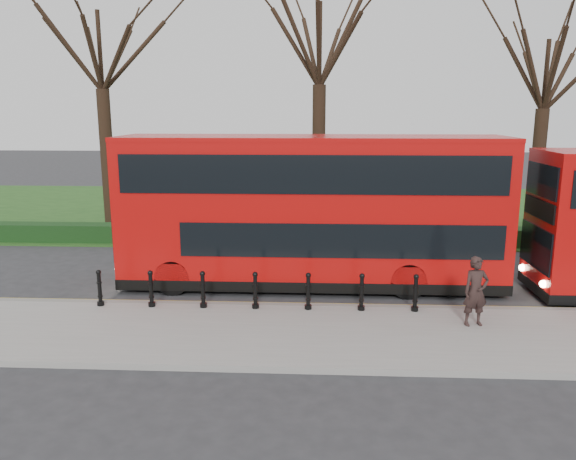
{
  "coord_description": "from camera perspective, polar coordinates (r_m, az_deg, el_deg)",
  "views": [
    {
      "loc": [
        1.89,
        -16.19,
        5.62
      ],
      "look_at": [
        1.05,
        0.5,
        2.0
      ],
      "focal_mm": 35.0,
      "sensor_mm": 36.0,
      "label": 1
    }
  ],
  "objects": [
    {
      "name": "ground",
      "position": [
        17.24,
        -3.61,
        -6.83
      ],
      "size": [
        120.0,
        120.0,
        0.0
      ],
      "primitive_type": "plane",
      "color": "#28282B",
      "rests_on": "ground"
    },
    {
      "name": "pavement",
      "position": [
        14.43,
        -4.97,
        -10.42
      ],
      "size": [
        60.0,
        4.0,
        0.15
      ],
      "primitive_type": "cube",
      "color": "gray",
      "rests_on": "ground"
    },
    {
      "name": "kerb",
      "position": [
        16.28,
        -4.01,
        -7.72
      ],
      "size": [
        60.0,
        0.25,
        0.16
      ],
      "primitive_type": "cube",
      "color": "slate",
      "rests_on": "ground"
    },
    {
      "name": "grass_verge",
      "position": [
        31.74,
        -0.59,
        2.07
      ],
      "size": [
        60.0,
        18.0,
        0.06
      ],
      "primitive_type": "cube",
      "color": "#1E4517",
      "rests_on": "ground"
    },
    {
      "name": "hedge",
      "position": [
        23.65,
        -1.79,
        -0.54
      ],
      "size": [
        60.0,
        0.9,
        0.8
      ],
      "primitive_type": "cube",
      "color": "black",
      "rests_on": "ground"
    },
    {
      "name": "yellow_line_outer",
      "position": [
        16.58,
        -3.88,
        -7.59
      ],
      "size": [
        60.0,
        0.1,
        0.01
      ],
      "primitive_type": "cube",
      "color": "yellow",
      "rests_on": "ground"
    },
    {
      "name": "yellow_line_inner",
      "position": [
        16.77,
        -3.8,
        -7.36
      ],
      "size": [
        60.0,
        0.1,
        0.01
      ],
      "primitive_type": "cube",
      "color": "yellow",
      "rests_on": "ground"
    },
    {
      "name": "tree_left",
      "position": [
        28.16,
        -18.63,
        17.72
      ],
      "size": [
        7.58,
        7.58,
        11.85
      ],
      "color": "black",
      "rests_on": "ground"
    },
    {
      "name": "tree_mid",
      "position": [
        26.39,
        3.27,
        19.22
      ],
      "size": [
        7.78,
        7.78,
        12.16
      ],
      "color": "black",
      "rests_on": "ground"
    },
    {
      "name": "tree_right",
      "position": [
        28.13,
        24.8,
        14.83
      ],
      "size": [
        6.55,
        6.55,
        10.23
      ],
      "color": "black",
      "rests_on": "ground"
    },
    {
      "name": "bollard_row",
      "position": [
        15.74,
        -3.34,
        -6.21
      ],
      "size": [
        8.99,
        0.15,
        1.0
      ],
      "color": "black",
      "rests_on": "pavement"
    },
    {
      "name": "bus_lead",
      "position": [
        17.82,
        2.39,
        1.84
      ],
      "size": [
        12.03,
        2.76,
        4.79
      ],
      "color": "#A90A09",
      "rests_on": "ground"
    },
    {
      "name": "pedestrian",
      "position": [
        15.17,
        18.54,
        -5.93
      ],
      "size": [
        0.74,
        0.56,
        1.82
      ],
      "primitive_type": "imported",
      "rotation": [
        0.0,
        0.0,
        0.2
      ],
      "color": "black",
      "rests_on": "pavement"
    }
  ]
}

